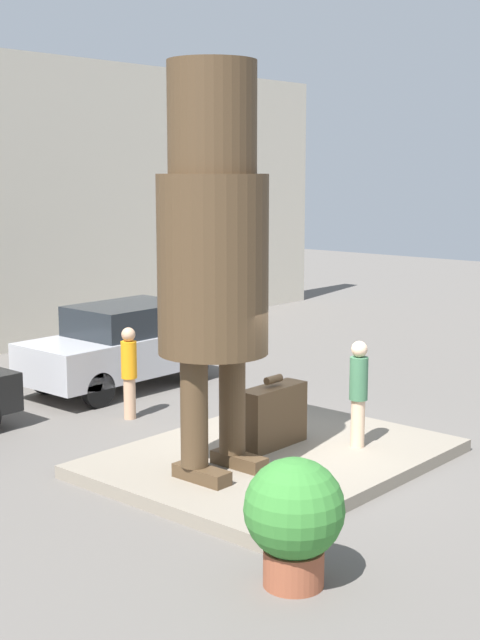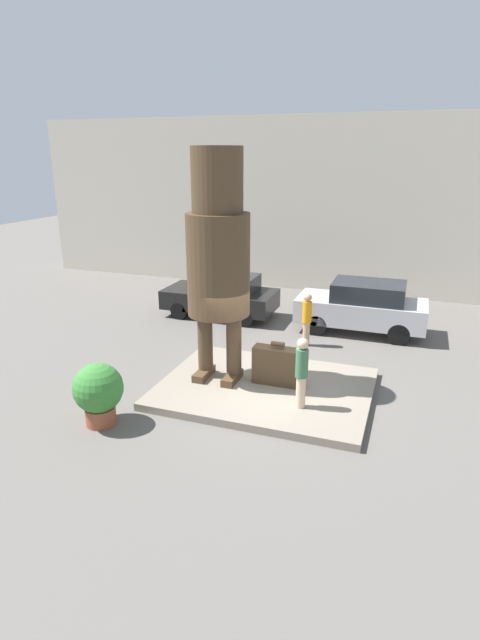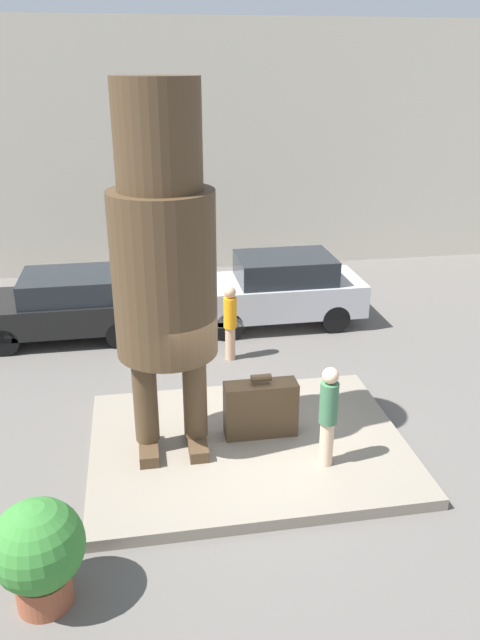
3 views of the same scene
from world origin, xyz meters
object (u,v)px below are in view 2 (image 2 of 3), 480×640
Objects in this scene: statue_figure at (218,250)px; giant_suitcase at (277,366)px; planter_pot at (98,391)px; tourist at (302,370)px; parked_car_silver at (363,306)px; worker_hivis at (307,317)px; parked_car_black at (221,295)px.

giant_suitcase is at bearing 5.18° from statue_figure.
giant_suitcase is at bearing 42.13° from planter_pot.
statue_figure is 4.00× the size of planter_pot.
planter_pot is (-1.70, -2.75, -2.69)m from statue_figure.
statue_figure is at bearing 58.18° from planter_pot.
statue_figure reaches higher than tourist.
parked_car_silver reaches higher than worker_hivis.
giant_suitcase is 0.30× the size of parked_car_black.
giant_suitcase is at bearing 124.44° from parked_car_black.
tourist is 4.44m from planter_pot.
tourist is (0.83, -1.00, 0.43)m from giant_suitcase.
tourist is 4.38m from worker_hivis.
planter_pot is at bearing -154.88° from tourist.
giant_suitcase is at bearing -90.08° from worker_hivis.
planter_pot is (-4.65, -7.99, -0.11)m from parked_car_silver.
parked_car_black is at bearing 92.52° from planter_pot.
giant_suitcase is 0.86× the size of planter_pot.
parked_car_silver is at bearing 74.01° from giant_suitcase.
parked_car_black is 4.00m from worker_hivis.
giant_suitcase is 4.29m from planter_pot.
parked_car_silver is (2.95, 5.25, -2.58)m from statue_figure.
tourist is (2.31, -0.86, -2.38)m from statue_figure.
parked_car_silver is at bearing 59.82° from planter_pot.
worker_hivis is at bearing 51.15° from parked_car_silver.
tourist is 1.00× the size of worker_hivis.
planter_pot is (-4.01, -1.88, -0.31)m from tourist.
statue_figure is 6.28m from parked_car_black.
statue_figure is 3.43m from tourist.
parked_car_black reaches higher than giant_suitcase.
statue_figure reaches higher than parked_car_silver.
planter_pot reaches higher than giant_suitcase.
giant_suitcase is 3.31m from worker_hivis.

